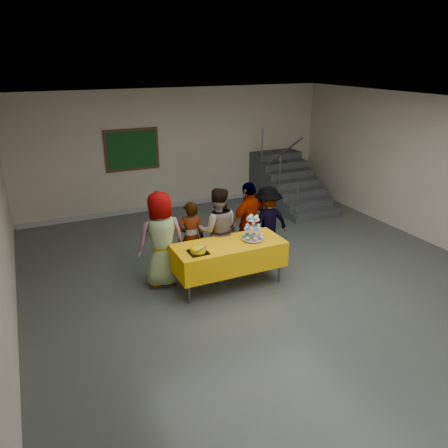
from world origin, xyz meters
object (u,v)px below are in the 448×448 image
object	(u,v)px
schoolchild_c	(218,230)
staircase	(286,185)
cupcake_stand	(253,230)
bake_table	(229,255)
schoolchild_d	(249,223)
schoolchild_a	(161,239)
schoolchild_b	(191,238)
noticeboard	(132,150)
bear_cake	(198,249)
schoolchild_e	(267,222)

from	to	relation	value
schoolchild_c	staircase	size ratio (longest dim) A/B	0.66
cupcake_stand	bake_table	bearing A→B (deg)	176.42
bake_table	staircase	xyz separation A→B (m)	(3.34, 3.47, -0.07)
cupcake_stand	schoolchild_d	size ratio (longest dim) A/B	0.28
bake_table	schoolchild_a	size ratio (longest dim) A/B	1.13
cupcake_stand	schoolchild_b	bearing A→B (deg)	139.15
noticeboard	cupcake_stand	bearing A→B (deg)	-77.60
cupcake_stand	staircase	bearing A→B (deg)	50.30
bake_table	schoolchild_a	xyz separation A→B (m)	(-1.01, 0.51, 0.27)
schoolchild_c	schoolchild_b	bearing A→B (deg)	2.77
bake_table	cupcake_stand	bearing A→B (deg)	-3.58
noticeboard	schoolchild_d	bearing A→B (deg)	-70.60
bear_cake	staircase	world-z (taller)	staircase
bear_cake	schoolchild_e	xyz separation A→B (m)	(1.77, 0.84, -0.12)
cupcake_stand	schoolchild_b	xyz separation A→B (m)	(-0.85, 0.73, -0.27)
noticeboard	schoolchild_c	bearing A→B (deg)	-81.32
bear_cake	schoolchild_e	bearing A→B (deg)	25.44
cupcake_stand	schoolchild_c	distance (m)	0.73
schoolchild_a	schoolchild_c	bearing A→B (deg)	-177.39
bake_table	noticeboard	bearing A→B (deg)	96.90
schoolchild_d	staircase	size ratio (longest dim) A/B	0.65
schoolchild_a	schoolchild_d	size ratio (longest dim) A/B	1.06
bear_cake	schoolchild_a	world-z (taller)	schoolchild_a
schoolchild_c	noticeboard	distance (m)	3.86
schoolchild_d	schoolchild_c	bearing A→B (deg)	-9.52
schoolchild_b	noticeboard	bearing A→B (deg)	-77.30
schoolchild_c	schoolchild_e	world-z (taller)	schoolchild_c
noticeboard	schoolchild_e	bearing A→B (deg)	-64.91
schoolchild_e	schoolchild_d	bearing A→B (deg)	1.69
bake_table	noticeboard	distance (m)	4.46
schoolchild_a	schoolchild_c	distance (m)	1.06
schoolchild_e	staircase	distance (m)	3.52
cupcake_stand	noticeboard	size ratio (longest dim) A/B	0.34
bake_table	schoolchild_e	distance (m)	1.37
schoolchild_d	staircase	bearing A→B (deg)	-152.08
cupcake_stand	noticeboard	bearing A→B (deg)	102.40
schoolchild_d	schoolchild_e	bearing A→B (deg)	164.33
schoolchild_d	noticeboard	xyz separation A→B (m)	(-1.27, 3.61, 0.82)
bear_cake	bake_table	bearing A→B (deg)	11.34
schoolchild_b	schoolchild_d	xyz separation A→B (m)	(1.17, -0.01, 0.11)
bake_table	cupcake_stand	distance (m)	0.58
schoolchild_c	schoolchild_d	xyz separation A→B (m)	(0.70, 0.12, -0.01)
schoolchild_a	noticeboard	world-z (taller)	noticeboard
bake_table	schoolchild_a	distance (m)	1.17
schoolchild_b	bake_table	bearing A→B (deg)	131.52
schoolchild_a	schoolchild_b	distance (m)	0.65
bake_table	staircase	world-z (taller)	staircase
schoolchild_c	staircase	bearing A→B (deg)	-119.99
schoolchild_c	staircase	xyz separation A→B (m)	(3.29, 2.90, -0.30)
bear_cake	schoolchild_a	bearing A→B (deg)	122.65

